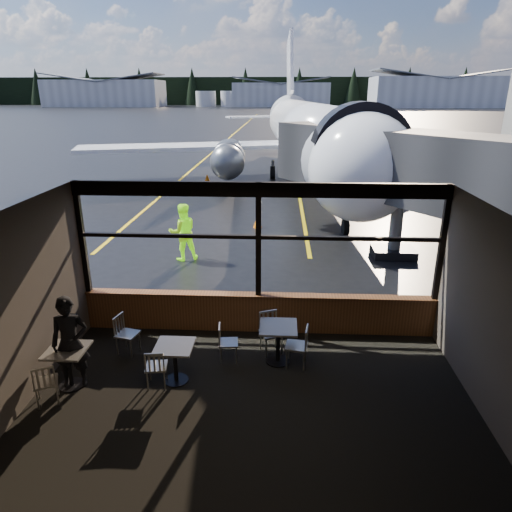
# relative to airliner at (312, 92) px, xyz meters

# --- Properties ---
(ground_plane) EXTENTS (520.00, 520.00, 0.00)m
(ground_plane) POSITION_rel_airliner_xyz_m (-2.21, 100.46, -5.31)
(ground_plane) COLOR black
(ground_plane) RESTS_ON ground
(carpet_floor) EXTENTS (8.00, 6.00, 0.01)m
(carpet_floor) POSITION_rel_airliner_xyz_m (-2.21, -22.54, -5.30)
(carpet_floor) COLOR black
(carpet_floor) RESTS_ON ground
(ceiling) EXTENTS (8.00, 6.00, 0.04)m
(ceiling) POSITION_rel_airliner_xyz_m (-2.21, -22.54, -1.81)
(ceiling) COLOR #38332D
(ceiling) RESTS_ON ground
(wall_left) EXTENTS (0.04, 6.00, 3.50)m
(wall_left) POSITION_rel_airliner_xyz_m (-6.21, -22.54, -3.56)
(wall_left) COLOR #49413B
(wall_left) RESTS_ON ground
(wall_right) EXTENTS (0.04, 6.00, 3.50)m
(wall_right) POSITION_rel_airliner_xyz_m (1.79, -22.54, -3.56)
(wall_right) COLOR #49413B
(wall_right) RESTS_ON ground
(wall_back) EXTENTS (8.00, 0.04, 3.50)m
(wall_back) POSITION_rel_airliner_xyz_m (-2.21, -25.54, -3.56)
(wall_back) COLOR #49413B
(wall_back) RESTS_ON ground
(window_sill) EXTENTS (8.00, 0.28, 0.90)m
(window_sill) POSITION_rel_airliner_xyz_m (-2.21, -19.54, -4.86)
(window_sill) COLOR brown
(window_sill) RESTS_ON ground
(window_header) EXTENTS (8.00, 0.18, 0.30)m
(window_header) POSITION_rel_airliner_xyz_m (-2.21, -19.54, -1.96)
(window_header) COLOR black
(window_header) RESTS_ON ground
(mullion_left) EXTENTS (0.12, 0.12, 2.60)m
(mullion_left) POSITION_rel_airliner_xyz_m (-6.16, -19.54, -3.11)
(mullion_left) COLOR black
(mullion_left) RESTS_ON ground
(mullion_centre) EXTENTS (0.12, 0.12, 2.60)m
(mullion_centre) POSITION_rel_airliner_xyz_m (-2.21, -19.54, -3.11)
(mullion_centre) COLOR black
(mullion_centre) RESTS_ON ground
(mullion_right) EXTENTS (0.12, 0.12, 2.60)m
(mullion_right) POSITION_rel_airliner_xyz_m (1.74, -19.54, -3.11)
(mullion_right) COLOR black
(mullion_right) RESTS_ON ground
(window_transom) EXTENTS (8.00, 0.10, 0.08)m
(window_transom) POSITION_rel_airliner_xyz_m (-2.21, -19.54, -3.01)
(window_transom) COLOR black
(window_transom) RESTS_ON ground
(airliner) EXTENTS (31.39, 36.75, 10.62)m
(airliner) POSITION_rel_airliner_xyz_m (0.00, 0.00, 0.00)
(airliner) COLOR white
(airliner) RESTS_ON ground_plane
(jet_bridge) EXTENTS (8.48, 10.37, 4.53)m
(jet_bridge) POSITION_rel_airliner_xyz_m (1.39, -14.04, -3.05)
(jet_bridge) COLOR #2E2D30
(jet_bridge) RESTS_ON ground_plane
(cafe_table_near) EXTENTS (0.76, 0.76, 0.83)m
(cafe_table_near) POSITION_rel_airliner_xyz_m (-1.75, -20.84, -4.89)
(cafe_table_near) COLOR #9C968F
(cafe_table_near) RESTS_ON carpet_floor
(cafe_table_mid) EXTENTS (0.71, 0.71, 0.78)m
(cafe_table_mid) POSITION_rel_airliner_xyz_m (-3.70, -21.62, -4.92)
(cafe_table_mid) COLOR #9A968E
(cafe_table_mid) RESTS_ON carpet_floor
(cafe_table_left) EXTENTS (0.73, 0.73, 0.80)m
(cafe_table_left) POSITION_rel_airliner_xyz_m (-5.66, -21.88, -4.91)
(cafe_table_left) COLOR #A6A299
(cafe_table_left) RESTS_ON carpet_floor
(chair_near_e) EXTENTS (0.56, 0.56, 0.90)m
(chair_near_e) POSITION_rel_airliner_xyz_m (-1.37, -20.97, -4.86)
(chair_near_e) COLOR #B4AFA2
(chair_near_e) RESTS_ON carpet_floor
(chair_near_w) EXTENTS (0.49, 0.49, 0.81)m
(chair_near_w) POSITION_rel_airliner_xyz_m (-2.77, -20.84, -4.90)
(chair_near_w) COLOR beige
(chair_near_w) RESTS_ON carpet_floor
(chair_near_n) EXTENTS (0.65, 0.65, 0.92)m
(chair_near_n) POSITION_rel_airliner_xyz_m (-1.89, -20.49, -4.85)
(chair_near_n) COLOR beige
(chair_near_n) RESTS_ON carpet_floor
(chair_mid_s) EXTENTS (0.50, 0.50, 0.81)m
(chair_mid_s) POSITION_rel_airliner_xyz_m (-4.03, -21.77, -4.90)
(chair_mid_s) COLOR #B3AFA1
(chair_mid_s) RESTS_ON carpet_floor
(chair_mid_w) EXTENTS (0.58, 0.58, 0.87)m
(chair_mid_w) POSITION_rel_airliner_xyz_m (-4.94, -20.66, -4.87)
(chair_mid_w) COLOR #B6B1A4
(chair_mid_w) RESTS_ON carpet_floor
(chair_left_s) EXTENTS (0.61, 0.61, 0.84)m
(chair_left_s) POSITION_rel_airliner_xyz_m (-5.86, -22.38, -4.89)
(chair_left_s) COLOR beige
(chair_left_s) RESTS_ON carpet_floor
(passenger) EXTENTS (0.76, 0.60, 1.82)m
(passenger) POSITION_rel_airliner_xyz_m (-5.58, -21.84, -4.40)
(passenger) COLOR black
(passenger) RESTS_ON carpet_floor
(ground_crew) EXTENTS (1.13, 1.02, 1.90)m
(ground_crew) POSITION_rel_airliner_xyz_m (-4.94, -14.80, -4.36)
(ground_crew) COLOR #BFF219
(ground_crew) RESTS_ON ground_plane
(cone_nose) EXTENTS (0.37, 0.37, 0.51)m
(cone_nose) POSITION_rel_airliner_xyz_m (-2.67, -10.83, -5.05)
(cone_nose) COLOR #E54807
(cone_nose) RESTS_ON ground_plane
(cone_wing) EXTENTS (0.34, 0.34, 0.47)m
(cone_wing) POSITION_rel_airliner_xyz_m (-6.38, -0.56, -5.07)
(cone_wing) COLOR #ED5207
(cone_wing) RESTS_ON ground_plane
(hangar_left) EXTENTS (45.00, 18.00, 11.00)m
(hangar_left) POSITION_rel_airliner_xyz_m (-72.21, 160.46, 0.19)
(hangar_left) COLOR silver
(hangar_left) RESTS_ON ground_plane
(hangar_mid) EXTENTS (38.00, 15.00, 10.00)m
(hangar_mid) POSITION_rel_airliner_xyz_m (-2.21, 165.46, -0.31)
(hangar_mid) COLOR silver
(hangar_mid) RESTS_ON ground_plane
(hangar_right) EXTENTS (50.00, 20.00, 12.00)m
(hangar_right) POSITION_rel_airliner_xyz_m (57.79, 158.46, 0.69)
(hangar_right) COLOR silver
(hangar_right) RESTS_ON ground_plane
(fuel_tank_a) EXTENTS (8.00, 8.00, 6.00)m
(fuel_tank_a) POSITION_rel_airliner_xyz_m (-32.21, 162.46, -2.31)
(fuel_tank_a) COLOR silver
(fuel_tank_a) RESTS_ON ground_plane
(fuel_tank_b) EXTENTS (8.00, 8.00, 6.00)m
(fuel_tank_b) POSITION_rel_airliner_xyz_m (-22.21, 162.46, -2.31)
(fuel_tank_b) COLOR silver
(fuel_tank_b) RESTS_ON ground_plane
(fuel_tank_c) EXTENTS (8.00, 8.00, 6.00)m
(fuel_tank_c) POSITION_rel_airliner_xyz_m (-12.21, 162.46, -2.31)
(fuel_tank_c) COLOR silver
(fuel_tank_c) RESTS_ON ground_plane
(treeline) EXTENTS (360.00, 3.00, 12.00)m
(treeline) POSITION_rel_airliner_xyz_m (-2.21, 190.46, 0.69)
(treeline) COLOR black
(treeline) RESTS_ON ground_plane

